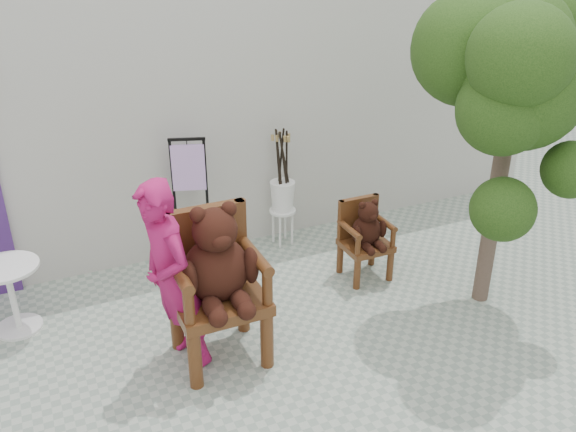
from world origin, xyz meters
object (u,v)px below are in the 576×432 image
(person, at_px, (173,278))
(stool_bucket, at_px, (282,195))
(chair_small, at_px, (365,231))
(cafe_table, at_px, (11,290))
(chair_big, at_px, (216,271))
(display_stand, at_px, (192,217))
(tree, at_px, (512,63))

(person, xyz_separation_m, stool_bucket, (1.76, 1.69, -0.25))
(chair_small, relative_size, cafe_table, 1.31)
(chair_big, distance_m, display_stand, 1.77)
(tree, bearing_deg, display_stand, 140.34)
(stool_bucket, bearing_deg, display_stand, -179.88)
(chair_small, relative_size, display_stand, 0.61)
(cafe_table, bearing_deg, chair_big, -35.34)
(chair_big, xyz_separation_m, person, (-0.37, 0.03, 0.01))
(person, distance_m, stool_bucket, 2.46)
(display_stand, bearing_deg, chair_big, -80.60)
(person, relative_size, tree, 0.55)
(chair_big, xyz_separation_m, cafe_table, (-1.67, 1.18, -0.44))
(chair_big, distance_m, tree, 3.14)
(chair_big, relative_size, cafe_table, 2.15)
(cafe_table, bearing_deg, person, -41.64)
(person, xyz_separation_m, tree, (3.06, -0.31, 1.58))
(chair_big, bearing_deg, tree, -6.07)
(person, bearing_deg, stool_bucket, 120.59)
(chair_big, xyz_separation_m, stool_bucket, (1.39, 1.72, -0.24))
(display_stand, bearing_deg, person, -92.30)
(chair_big, relative_size, person, 0.85)
(chair_small, height_order, stool_bucket, stool_bucket)
(chair_small, relative_size, tree, 0.29)
(display_stand, height_order, tree, tree)
(chair_small, xyz_separation_m, display_stand, (-1.63, 1.06, 0.04))
(chair_small, bearing_deg, chair_big, -161.01)
(chair_small, xyz_separation_m, stool_bucket, (-0.51, 1.06, 0.10))
(cafe_table, height_order, tree, tree)
(display_stand, xyz_separation_m, stool_bucket, (1.12, 0.00, 0.06))
(chair_small, distance_m, display_stand, 1.95)
(chair_big, distance_m, stool_bucket, 2.23)
(cafe_table, relative_size, display_stand, 0.47)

